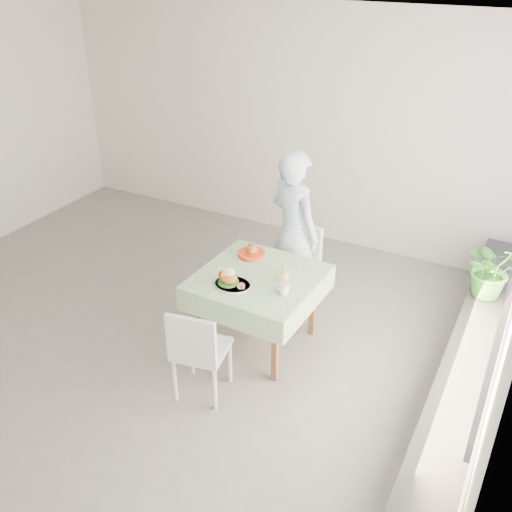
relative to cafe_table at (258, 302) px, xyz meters
The scene contains 13 objects.
floor 1.06m from the cafe_table, 169.89° to the right, with size 6.00×6.00×0.00m, color #615F5C.
ceiling 2.52m from the cafe_table, 169.89° to the right, with size 6.00×6.00×0.00m, color white.
wall_back 2.68m from the cafe_table, 111.84° to the left, with size 6.00×0.02×2.80m, color silver.
window_ledge 1.88m from the cafe_table, ahead, with size 0.40×4.80×0.50m, color black.
cafe_table is the anchor object (origin of this frame).
chair_far 0.73m from the cafe_table, 88.66° to the left, with size 0.53×0.53×0.91m.
chair_near 0.84m from the cafe_table, 96.98° to the right, with size 0.48×0.48×0.87m.
diner 0.86m from the cafe_table, 90.76° to the left, with size 0.61×0.40×1.68m, color #96C7F0.
main_dish 0.44m from the cafe_table, 118.86° to the right, with size 0.33×0.33×0.17m.
juice_cup_orange 0.42m from the cafe_table, ahead, with size 0.09×0.09×0.25m.
juice_cup_lemonade 0.50m from the cafe_table, 26.05° to the right, with size 0.10×0.10×0.28m.
second_dish 0.48m from the cafe_table, 127.69° to the left, with size 0.25×0.25×0.12m.
potted_plant 2.12m from the cafe_table, 29.84° to the left, with size 0.49×0.43×0.55m, color #2F7527.
Camera 1 is at (2.95, -3.67, 3.37)m, focal length 40.00 mm.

